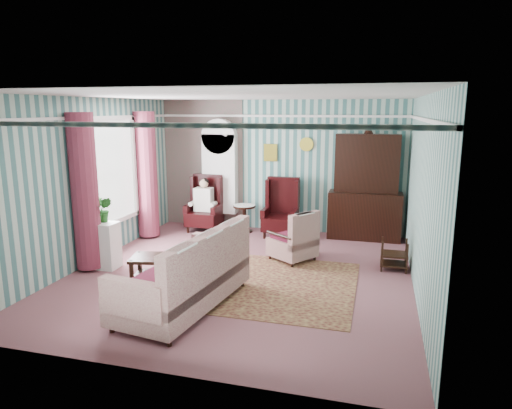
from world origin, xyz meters
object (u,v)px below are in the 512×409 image
(wingback_left, at_px, (204,204))
(coffee_table, at_px, (158,269))
(wingback_right, at_px, (280,208))
(dresser_hutch, at_px, (366,184))
(round_side_table, at_px, (244,219))
(bookcase, at_px, (220,180))
(plant_stand, at_px, (102,245))
(floral_armchair, at_px, (293,233))
(sofa, at_px, (183,268))
(seated_woman, at_px, (204,205))
(nest_table, at_px, (394,254))

(wingback_left, height_order, coffee_table, wingback_left)
(wingback_right, bearing_deg, dresser_hutch, 8.77)
(round_side_table, bearing_deg, bookcase, 159.73)
(bookcase, height_order, plant_stand, bookcase)
(round_side_table, relative_size, floral_armchair, 0.58)
(dresser_hutch, relative_size, sofa, 1.05)
(coffee_table, bearing_deg, sofa, -44.32)
(bookcase, distance_m, seated_woman, 0.70)
(wingback_right, xyz_separation_m, nest_table, (2.32, -1.55, -0.35))
(plant_stand, relative_size, floral_armchair, 0.77)
(floral_armchair, xyz_separation_m, coffee_table, (-1.87, -1.59, -0.31))
(bookcase, distance_m, dresser_hutch, 3.25)
(seated_woman, relative_size, coffee_table, 1.45)
(seated_woman, xyz_separation_m, plant_stand, (-0.80, -2.75, -0.19))
(bookcase, height_order, dresser_hutch, dresser_hutch)
(floral_armchair, bearing_deg, coffee_table, 165.35)
(coffee_table, bearing_deg, floral_armchair, 40.32)
(seated_woman, bearing_deg, wingback_left, 0.00)
(wingback_left, relative_size, sofa, 0.56)
(bookcase, relative_size, round_side_table, 3.73)
(bookcase, relative_size, seated_woman, 1.90)
(wingback_left, height_order, wingback_right, same)
(wingback_right, xyz_separation_m, sofa, (-0.53, -3.88, -0.06))
(nest_table, xyz_separation_m, plant_stand, (-4.87, -1.20, 0.13))
(wingback_left, bearing_deg, wingback_right, 0.00)
(coffee_table, bearing_deg, seated_woman, 97.82)
(nest_table, bearing_deg, sofa, -140.74)
(wingback_right, distance_m, sofa, 3.91)
(bookcase, bearing_deg, wingback_right, -14.57)
(wingback_left, relative_size, floral_armchair, 1.21)
(round_side_table, bearing_deg, sofa, -85.43)
(round_side_table, distance_m, coffee_table, 3.29)
(bookcase, xyz_separation_m, seated_woman, (-0.25, -0.39, -0.53))
(wingback_right, bearing_deg, wingback_left, 180.00)
(wingback_left, distance_m, nest_table, 4.37)
(bookcase, height_order, round_side_table, bookcase)
(wingback_left, relative_size, nest_table, 2.31)
(nest_table, relative_size, sofa, 0.24)
(dresser_hutch, distance_m, nest_table, 2.11)
(coffee_table, bearing_deg, nest_table, 23.05)
(dresser_hutch, distance_m, sofa, 4.77)
(round_side_table, relative_size, sofa, 0.27)
(plant_stand, xyz_separation_m, sofa, (2.02, -1.13, 0.17))
(sofa, height_order, floral_armchair, sofa)
(wingback_right, bearing_deg, coffee_table, -113.13)
(bookcase, distance_m, floral_armchair, 2.86)
(plant_stand, distance_m, sofa, 2.32)
(plant_stand, bearing_deg, coffee_table, -15.97)
(sofa, bearing_deg, plant_stand, 69.35)
(wingback_right, height_order, seated_woman, wingback_right)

